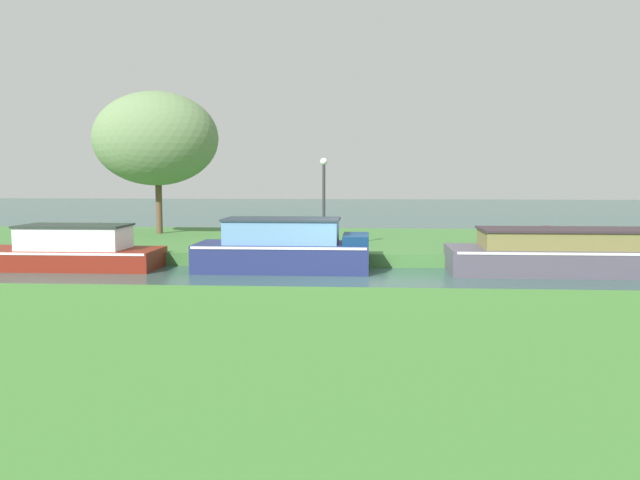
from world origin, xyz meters
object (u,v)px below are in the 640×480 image
willow_tree_left (155,139)px  mooring_post_far (545,240)px  slate_barge (622,254)px  maroon_narrowboat (70,251)px  navy_cruiser (284,248)px  lamp_post (324,191)px

willow_tree_left → mooring_post_far: bearing=-23.9°
slate_barge → willow_tree_left: 17.62m
slate_barge → maroon_narrowboat: bearing=180.0°
navy_cruiser → mooring_post_far: bearing=8.6°
willow_tree_left → lamp_post: (7.04, -4.68, -1.98)m
willow_tree_left → mooring_post_far: (13.80, -6.11, -3.39)m
willow_tree_left → navy_cruiser: bearing=-50.2°
maroon_narrowboat → navy_cruiser: (6.42, 0.00, 0.13)m
willow_tree_left → mooring_post_far: size_ratio=6.57×
navy_cruiser → slate_barge: bearing=-0.0°
slate_barge → navy_cruiser: (-9.57, 0.00, 0.10)m
mooring_post_far → lamp_post: bearing=168.1°
slate_barge → lamp_post: (-8.58, 2.60, 1.69)m
navy_cruiser → mooring_post_far: navy_cruiser is taller
navy_cruiser → lamp_post: 3.20m
slate_barge → maroon_narrowboat: maroon_narrowboat is taller
slate_barge → willow_tree_left: (-15.63, 7.28, 3.66)m
slate_barge → mooring_post_far: 2.19m
navy_cruiser → willow_tree_left: bearing=129.8°
navy_cruiser → lamp_post: lamp_post is taller
willow_tree_left → lamp_post: bearing=-33.6°
lamp_post → navy_cruiser: bearing=-110.8°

